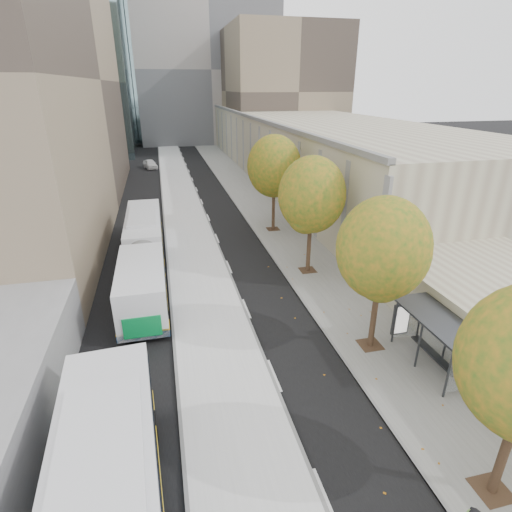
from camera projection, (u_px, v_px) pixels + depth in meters
name	position (u px, v px, depth m)	size (l,w,h in m)	color
bus_platform	(186.00, 221.00, 38.02)	(4.25, 150.00, 0.15)	silver
sidewalk	(267.00, 216.00, 39.73)	(4.75, 150.00, 0.08)	slate
building_tan	(289.00, 138.00, 66.53)	(18.00, 92.00, 8.00)	#9F937C
building_far_block	(206.00, 71.00, 88.81)	(30.00, 18.00, 30.00)	gray
bus_shelter	(440.00, 326.00, 17.72)	(1.90, 4.40, 2.53)	#383A3F
tree_c	(383.00, 249.00, 17.89)	(4.20, 4.20, 7.28)	#302316
tree_d	(312.00, 195.00, 25.86)	(4.40, 4.40, 7.60)	#302316
tree_e	(274.00, 166.00, 33.82)	(4.60, 4.60, 7.92)	#302316
bus_far	(144.00, 251.00, 27.17)	(2.71, 17.55, 2.92)	silver
distant_car	(150.00, 164.00, 62.45)	(1.63, 4.04, 1.38)	silver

